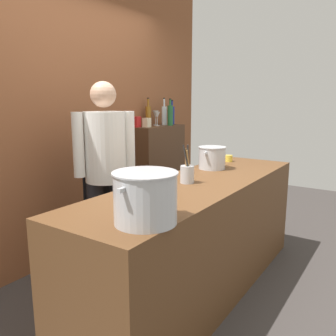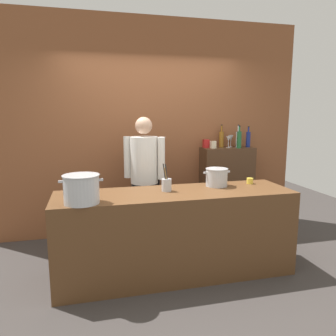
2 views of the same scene
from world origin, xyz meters
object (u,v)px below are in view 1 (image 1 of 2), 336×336
at_px(utensil_crock, 187,173).
at_px(wine_bottle_clear, 164,115).
at_px(wine_glass_wide, 157,116).
at_px(spice_tin_cream, 147,123).
at_px(spice_tin_red, 136,122).
at_px(chef, 105,166).
at_px(wine_bottle_amber, 148,115).
at_px(wine_bottle_green, 170,115).
at_px(wine_bottle_cobalt, 172,115).
at_px(wine_glass_tall, 156,115).
at_px(butter_jar, 229,158).
at_px(stockpot_large, 145,198).
at_px(stockpot_small, 212,158).

distance_m(utensil_crock, wine_bottle_clear, 1.81).
bearing_deg(utensil_crock, wine_glass_wide, 43.40).
relative_size(spice_tin_cream, spice_tin_red, 0.87).
relative_size(chef, wine_bottle_amber, 5.03).
bearing_deg(utensil_crock, wine_bottle_green, 37.95).
relative_size(wine_bottle_cobalt, wine_glass_wide, 1.84).
xyz_separation_m(utensil_crock, wine_glass_tall, (1.27, 1.21, 0.36)).
distance_m(wine_bottle_clear, spice_tin_cream, 0.41).
xyz_separation_m(butter_jar, wine_bottle_cobalt, (0.49, 1.01, 0.40)).
bearing_deg(wine_glass_tall, wine_glass_wide, -132.98).
bearing_deg(wine_glass_wide, wine_bottle_amber, 137.43).
relative_size(chef, wine_bottle_clear, 5.05).
bearing_deg(wine_bottle_cobalt, wine_glass_tall, 160.30).
xyz_separation_m(chef, spice_tin_cream, (1.06, 0.37, 0.30)).
relative_size(wine_bottle_cobalt, wine_glass_tall, 1.71).
height_order(wine_bottle_cobalt, spice_tin_cream, wine_bottle_cobalt).
height_order(chef, utensil_crock, chef).
bearing_deg(stockpot_large, wine_glass_wide, 34.29).
height_order(spice_tin_cream, spice_tin_red, spice_tin_red).
height_order(butter_jar, wine_glass_wide, wine_glass_wide).
distance_m(stockpot_large, wine_bottle_cobalt, 2.76).
bearing_deg(wine_glass_tall, spice_tin_cream, -161.04).
xyz_separation_m(wine_bottle_clear, wine_bottle_amber, (-0.23, 0.07, 0.00)).
distance_m(wine_bottle_clear, wine_bottle_amber, 0.24).
bearing_deg(spice_tin_cream, chef, -160.79).
bearing_deg(wine_bottle_cobalt, spice_tin_red, 173.71).
distance_m(wine_bottle_cobalt, wine_bottle_green, 0.22).
xyz_separation_m(wine_bottle_cobalt, wine_glass_wide, (-0.31, 0.01, 0.00)).
height_order(stockpot_large, stockpot_small, stockpot_large).
relative_size(chef, stockpot_small, 5.35).
xyz_separation_m(chef, butter_jar, (1.13, -0.61, -0.03)).
bearing_deg(chef, wine_bottle_cobalt, -139.22).
bearing_deg(spice_tin_red, butter_jar, -82.46).
relative_size(chef, butter_jar, 22.26).
bearing_deg(wine_bottle_clear, butter_jar, -108.02).
height_order(stockpot_small, wine_bottle_amber, wine_bottle_amber).
xyz_separation_m(butter_jar, wine_bottle_green, (0.29, 0.91, 0.40)).
height_order(wine_glass_wide, spice_tin_cream, wine_glass_wide).
xyz_separation_m(wine_bottle_amber, wine_bottle_cobalt, (0.39, -0.08, -0.00)).
distance_m(wine_bottle_amber, wine_glass_wide, 0.11).
bearing_deg(wine_glass_wide, stockpot_large, -145.71).
relative_size(stockpot_large, wine_glass_wide, 2.36).
bearing_deg(wine_glass_wide, wine_bottle_green, -44.23).
relative_size(stockpot_small, wine_bottle_amber, 0.94).
height_order(wine_bottle_cobalt, wine_glass_tall, wine_bottle_cobalt).
height_order(wine_bottle_amber, wine_bottle_green, wine_bottle_amber).
bearing_deg(spice_tin_cream, wine_bottle_amber, 32.08).
height_order(stockpot_large, wine_bottle_clear, wine_bottle_clear).
bearing_deg(chef, wine_glass_wide, -135.77).
xyz_separation_m(wine_bottle_amber, spice_tin_cream, (-0.17, -0.11, -0.07)).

